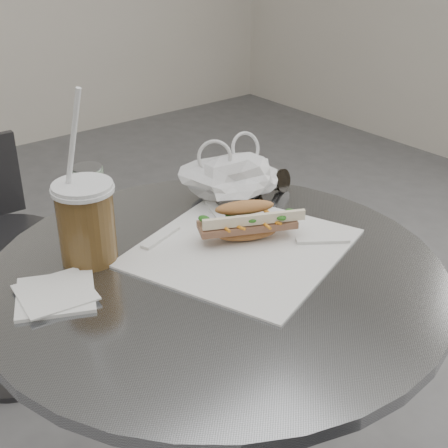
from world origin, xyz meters
TOP-DOWN VIEW (x-y plane):
  - cafe_table at (0.00, 0.20)m, footprint 0.76×0.76m
  - chair_far at (-0.09, 1.12)m, footprint 0.36×0.37m
  - sandwich_paper at (0.08, 0.22)m, footprint 0.43×0.42m
  - banh_mi at (0.10, 0.24)m, footprint 0.23×0.17m
  - iced_coffee at (-0.15, 0.36)m, footprint 0.10×0.10m
  - sunglasses at (0.27, 0.35)m, footprint 0.11×0.05m
  - plastic_bag at (0.19, 0.38)m, footprint 0.24×0.21m
  - napkin_stack at (-0.24, 0.29)m, footprint 0.16×0.16m
  - drink_can at (-0.08, 0.48)m, footprint 0.06×0.06m

SIDE VIEW (x-z plane):
  - chair_far at x=-0.09m, z-range -0.03..0.65m
  - cafe_table at x=0.00m, z-range 0.10..0.84m
  - sandwich_paper at x=0.08m, z-range 0.74..0.74m
  - napkin_stack at x=-0.24m, z-range 0.74..0.75m
  - sunglasses at x=0.27m, z-range 0.73..0.78m
  - banh_mi at x=0.10m, z-range 0.74..0.81m
  - plastic_bag at x=0.19m, z-range 0.74..0.84m
  - drink_can at x=-0.08m, z-range 0.74..0.85m
  - iced_coffee at x=-0.15m, z-range 0.66..0.96m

